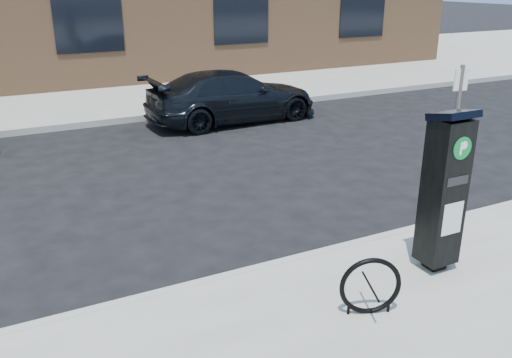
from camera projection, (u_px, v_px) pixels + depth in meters
ground at (291, 268)px, 6.71m from camera, size 120.00×120.00×0.00m
sidewalk_far at (84, 81)px, 18.39m from camera, size 60.00×12.00×0.15m
curb_near at (292, 264)px, 6.67m from camera, size 60.00×0.12×0.16m
curb_far at (128, 120)px, 13.39m from camera, size 60.00×0.12×0.16m
parking_kiosk at (444, 190)px, 6.10m from camera, size 0.45×0.39×1.93m
sign_pole at (451, 154)px, 6.92m from camera, size 0.20×0.18×2.24m
bike_rack at (370, 286)px, 5.46m from camera, size 0.62×0.28×0.64m
car_dark at (232, 96)px, 13.35m from camera, size 4.39×1.93×1.25m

